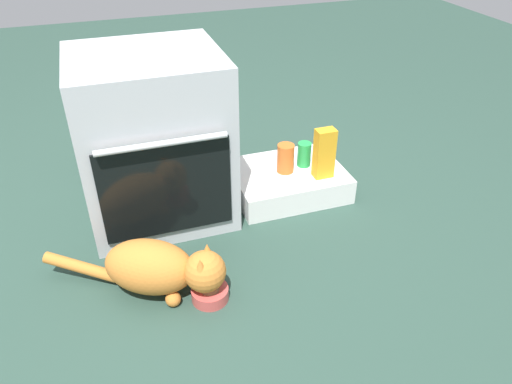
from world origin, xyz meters
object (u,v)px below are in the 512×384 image
(oven, at_px, (154,139))
(pantry_cabinet, at_px, (287,180))
(food_bowl, at_px, (210,292))
(soda_can, at_px, (304,154))
(juice_carton, at_px, (324,153))
(sauce_jar, at_px, (286,158))
(cat, at_px, (159,268))

(oven, relative_size, pantry_cabinet, 1.39)
(food_bowl, xyz_separation_m, soda_can, (0.63, 0.60, 0.15))
(pantry_cabinet, bearing_deg, soda_can, 11.01)
(pantry_cabinet, bearing_deg, food_bowl, -132.53)
(pantry_cabinet, height_order, soda_can, soda_can)
(soda_can, bearing_deg, juice_carton, -69.56)
(food_bowl, height_order, soda_can, soda_can)
(oven, bearing_deg, soda_can, -2.25)
(food_bowl, distance_m, sauce_jar, 0.79)
(cat, distance_m, soda_can, 0.94)
(food_bowl, relative_size, juice_carton, 0.58)
(soda_can, bearing_deg, oven, 177.75)
(cat, xyz_separation_m, juice_carton, (0.83, 0.39, 0.12))
(pantry_cabinet, distance_m, food_bowl, 0.79)
(cat, xyz_separation_m, sauce_jar, (0.68, 0.49, 0.07))
(juice_carton, height_order, soda_can, juice_carton)
(food_bowl, relative_size, sauce_jar, 0.99)
(oven, height_order, cat, oven)
(pantry_cabinet, xyz_separation_m, food_bowl, (-0.54, -0.59, -0.03))
(sauce_jar, relative_size, juice_carton, 0.58)
(juice_carton, bearing_deg, oven, 168.78)
(pantry_cabinet, relative_size, juice_carton, 2.21)
(oven, relative_size, cat, 1.14)
(oven, distance_m, cat, 0.60)
(oven, distance_m, soda_can, 0.72)
(food_bowl, xyz_separation_m, juice_carton, (0.67, 0.48, 0.21))
(cat, bearing_deg, soda_can, 62.73)
(pantry_cabinet, xyz_separation_m, cat, (-0.70, -0.49, 0.06))
(food_bowl, height_order, sauce_jar, sauce_jar)
(cat, bearing_deg, food_bowl, -0.00)
(oven, xyz_separation_m, juice_carton, (0.74, -0.15, -0.12))
(sauce_jar, bearing_deg, pantry_cabinet, 23.20)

